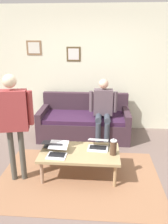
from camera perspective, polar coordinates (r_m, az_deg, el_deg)
ground_plane at (r=3.55m, az=-0.97°, el=-17.09°), size 7.68×7.68×0.00m
area_rug at (r=3.62m, az=-1.23°, el=-16.22°), size 2.45×1.67×0.01m
back_wall at (r=5.12m, az=1.21°, el=10.61°), size 7.04×0.11×2.70m
couch at (r=4.85m, az=0.07°, el=-2.67°), size 1.87×0.89×0.88m
coffee_table at (r=3.52m, az=-1.11°, el=-10.50°), size 1.20×0.67×0.40m
laptop_left at (r=3.58m, az=3.56°, el=-8.38°), size 0.34×0.33×0.15m
laptop_center at (r=3.42m, az=-6.73°, el=-9.93°), size 0.31×0.37×0.14m
laptop_right at (r=3.65m, az=-7.51°, el=-8.02°), size 0.34×0.35×0.14m
french_press at (r=3.39m, az=7.40°, el=-8.81°), size 0.12×0.10×0.26m
person_standing at (r=3.29m, az=-17.45°, el=-0.84°), size 0.57×0.25×1.60m
person_seated at (r=4.48m, az=4.82°, el=1.17°), size 0.55×0.51×1.28m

